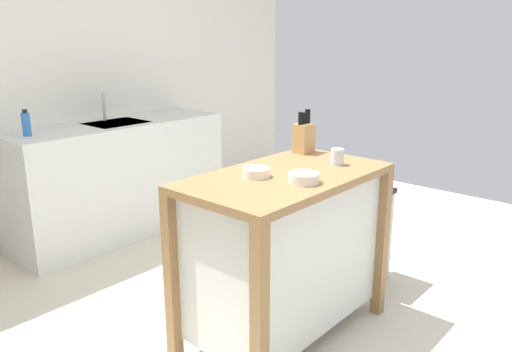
# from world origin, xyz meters

# --- Properties ---
(ground_plane) EXTENTS (6.05, 6.05, 0.00)m
(ground_plane) POSITION_xyz_m (0.00, 0.00, 0.00)
(ground_plane) COLOR beige
(ground_plane) RESTS_ON ground
(wall_back) EXTENTS (5.05, 0.10, 2.60)m
(wall_back) POSITION_xyz_m (0.00, 2.46, 1.30)
(wall_back) COLOR silver
(wall_back) RESTS_ON ground
(kitchen_island) EXTENTS (1.11, 0.62, 0.90)m
(kitchen_island) POSITION_xyz_m (-0.11, 0.19, 0.50)
(kitchen_island) COLOR olive
(kitchen_island) RESTS_ON ground
(knife_block) EXTENTS (0.11, 0.09, 0.25)m
(knife_block) POSITION_xyz_m (0.32, 0.40, 1.00)
(knife_block) COLOR tan
(knife_block) RESTS_ON kitchen_island
(bowl_ceramic_wide) EXTENTS (0.13, 0.13, 0.05)m
(bowl_ceramic_wide) POSITION_xyz_m (-0.26, 0.26, 0.93)
(bowl_ceramic_wide) COLOR silver
(bowl_ceramic_wide) RESTS_ON kitchen_island
(bowl_stoneware_deep) EXTENTS (0.15, 0.15, 0.05)m
(bowl_stoneware_deep) POSITION_xyz_m (-0.19, 0.02, 0.93)
(bowl_stoneware_deep) COLOR silver
(bowl_stoneware_deep) RESTS_ON kitchen_island
(drinking_cup) EXTENTS (0.07, 0.07, 0.09)m
(drinking_cup) POSITION_xyz_m (0.21, 0.09, 0.95)
(drinking_cup) COLOR silver
(drinking_cup) RESTS_ON kitchen_island
(trash_bin) EXTENTS (0.36, 0.28, 0.63)m
(trash_bin) POSITION_xyz_m (0.68, 0.18, 0.32)
(trash_bin) COLOR #B7B2A8
(trash_bin) RESTS_ON ground
(sink_counter) EXTENTS (1.74, 0.60, 0.91)m
(sink_counter) POSITION_xyz_m (0.18, 2.11, 0.46)
(sink_counter) COLOR silver
(sink_counter) RESTS_ON ground
(sink_faucet) EXTENTS (0.02, 0.02, 0.22)m
(sink_faucet) POSITION_xyz_m (0.18, 2.25, 1.02)
(sink_faucet) COLOR #B7BCC1
(sink_faucet) RESTS_ON sink_counter
(bottle_spray_cleaner) EXTENTS (0.06, 0.06, 0.18)m
(bottle_spray_cleaner) POSITION_xyz_m (-0.53, 2.08, 0.99)
(bottle_spray_cleaner) COLOR blue
(bottle_spray_cleaner) RESTS_ON sink_counter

